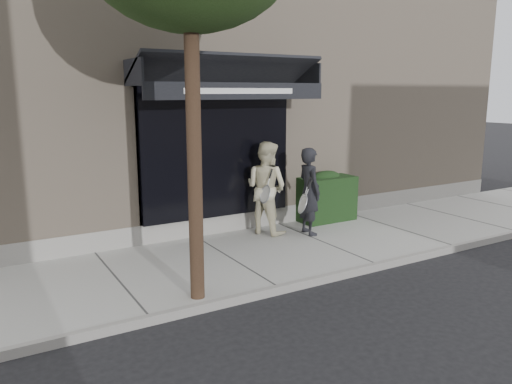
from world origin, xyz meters
TOP-DOWN VIEW (x-y plane):
  - ground at (0.00, 0.00)m, footprint 80.00×80.00m
  - sidewalk at (0.00, 0.00)m, footprint 20.00×3.00m
  - curb at (0.00, -1.55)m, footprint 20.00×0.10m
  - building_facade at (-0.01, 4.96)m, footprint 14.30×8.04m
  - hedge at (1.10, 1.25)m, footprint 1.30×0.70m
  - pedestrian_front at (0.10, 0.53)m, footprint 0.74×0.83m
  - pedestrian_back at (-0.62, 1.04)m, footprint 1.03×1.14m

SIDE VIEW (x-z plane):
  - ground at x=0.00m, z-range 0.00..0.00m
  - sidewalk at x=0.00m, z-range 0.00..0.12m
  - curb at x=0.00m, z-range 0.00..0.14m
  - hedge at x=1.10m, z-range 0.09..1.23m
  - pedestrian_front at x=0.10m, z-range 0.12..1.90m
  - pedestrian_back at x=-0.62m, z-range 0.12..2.02m
  - building_facade at x=-0.01m, z-range -0.08..5.56m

